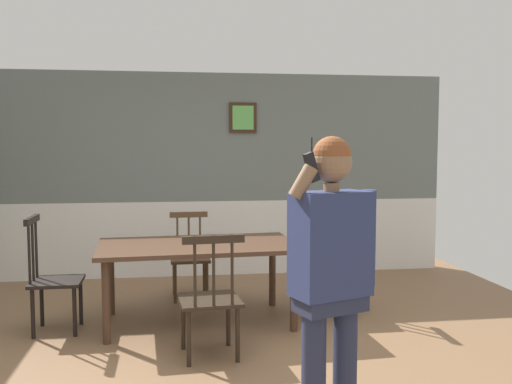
{
  "coord_description": "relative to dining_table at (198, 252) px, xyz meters",
  "views": [
    {
      "loc": [
        -0.15,
        -4.45,
        1.68
      ],
      "look_at": [
        0.38,
        -0.72,
        1.37
      ],
      "focal_mm": 39.84,
      "sensor_mm": 36.0,
      "label": 1
    }
  ],
  "objects": [
    {
      "name": "ground_plane",
      "position": [
        -0.05,
        -0.86,
        -0.68
      ],
      "size": [
        7.41,
        7.41,
        0.0
      ],
      "primitive_type": "plane",
      "color": "#846042"
    },
    {
      "name": "room_back_partition",
      "position": [
        -0.05,
        2.02,
        0.57
      ],
      "size": [
        6.74,
        0.17,
        2.6
      ],
      "color": "slate",
      "rests_on": "ground_plane"
    },
    {
      "name": "dining_table",
      "position": [
        0.0,
        0.0,
        0.0
      ],
      "size": [
        1.91,
        1.16,
        0.76
      ],
      "rotation": [
        0.0,
        0.0,
        0.06
      ],
      "color": "#4C3323",
      "rests_on": "ground_plane"
    },
    {
      "name": "chair_near_window",
      "position": [
        1.31,
        0.08,
        -0.22
      ],
      "size": [
        0.45,
        0.45,
        0.93
      ],
      "rotation": [
        0.0,
        0.0,
        1.56
      ],
      "color": "#2D2319",
      "rests_on": "ground_plane"
    },
    {
      "name": "chair_by_doorway",
      "position": [
        -0.05,
        0.91,
        -0.22
      ],
      "size": [
        0.44,
        0.44,
        0.94
      ],
      "rotation": [
        0.0,
        0.0,
        3.17
      ],
      "color": "#513823",
      "rests_on": "ground_plane"
    },
    {
      "name": "chair_at_table_head",
      "position": [
        -1.31,
        -0.08,
        -0.19
      ],
      "size": [
        0.44,
        0.44,
        1.05
      ],
      "rotation": [
        0.0,
        0.0,
        4.72
      ],
      "color": "black",
      "rests_on": "ground_plane"
    },
    {
      "name": "chair_opposite_corner",
      "position": [
        0.06,
        -0.91,
        -0.2
      ],
      "size": [
        0.52,
        0.52,
        1.01
      ],
      "rotation": [
        0.0,
        0.0,
        0.1
      ],
      "color": "#2D2319",
      "rests_on": "ground_plane"
    },
    {
      "name": "person_figure",
      "position": [
        0.67,
        -2.24,
        0.33
      ],
      "size": [
        0.55,
        0.37,
        1.73
      ],
      "rotation": [
        0.0,
        0.0,
        3.48
      ],
      "color": "#282E49",
      "rests_on": "ground_plane"
    }
  ]
}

